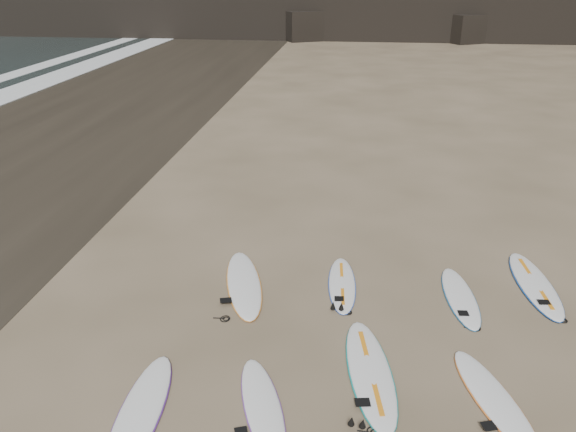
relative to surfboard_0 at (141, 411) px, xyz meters
name	(u,v)px	position (x,y,z in m)	size (l,w,h in m)	color
ground	(393,389)	(3.73, 0.98, -0.05)	(240.00, 240.00, 0.00)	#897559
surfboard_0	(141,411)	(0.00, 0.00, 0.00)	(0.61, 2.56, 0.09)	white
surfboard_1	(262,405)	(1.76, 0.34, -0.01)	(0.53, 2.21, 0.08)	white
surfboard_2	(370,371)	(3.37, 1.29, 0.00)	(0.67, 2.78, 0.10)	white
surfboard_3	(494,398)	(5.23, 0.91, 0.00)	(0.56, 2.35, 0.08)	white
surfboard_5	(244,283)	(0.81, 3.77, 0.00)	(0.66, 2.77, 0.10)	white
surfboard_6	(342,284)	(2.83, 4.00, -0.01)	(0.54, 2.24, 0.08)	white
surfboard_7	(460,297)	(5.18, 3.79, 0.00)	(0.55, 2.29, 0.08)	white
surfboard_8	(535,284)	(6.78, 4.47, 0.00)	(0.66, 2.73, 0.10)	white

